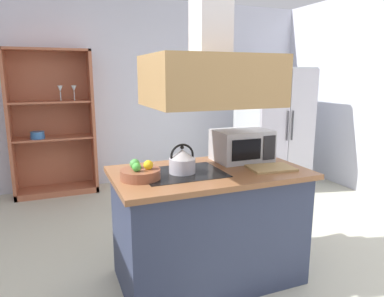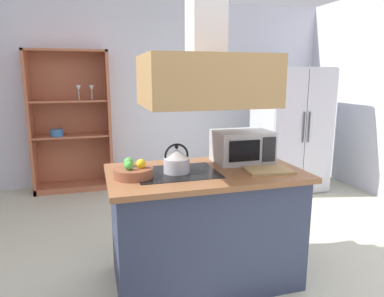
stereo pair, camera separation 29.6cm
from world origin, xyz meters
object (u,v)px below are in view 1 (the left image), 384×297
Objects in this scene: dish_cabinet at (53,131)px; cutting_board at (271,168)px; microwave at (242,145)px; fruit_bowl at (140,173)px; refrigerator at (273,128)px; kettle at (182,161)px.

cutting_board is (1.54, -2.87, 0.05)m from dish_cabinet.
microwave reaches higher than fruit_bowl.
microwave is at bearing -131.40° from refrigerator.
kettle is at bearing 6.50° from fruit_bowl.
microwave is at bearing -59.93° from dish_cabinet.
refrigerator is 3.10m from fruit_bowl.
cutting_board is 0.36m from microwave.
fruit_bowl is at bearing -141.62° from refrigerator.
microwave is (1.47, -2.53, 0.17)m from dish_cabinet.
refrigerator is at bearing 38.38° from fruit_bowl.
dish_cabinet is 3.25m from cutting_board.
refrigerator is at bearing 48.60° from microwave.
kettle is at bearing -138.14° from refrigerator.
kettle is at bearing 167.24° from cutting_board.
fruit_bowl is at bearing -173.50° from kettle.
kettle is 0.69m from cutting_board.
microwave reaches higher than cutting_board.
kettle is 0.33m from fruit_bowl.
cutting_board is (0.67, -0.15, -0.08)m from kettle.
dish_cabinet is at bearing 118.16° from cutting_board.
cutting_board is at bearing -6.61° from fruit_bowl.
dish_cabinet is at bearing 101.09° from fruit_bowl.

